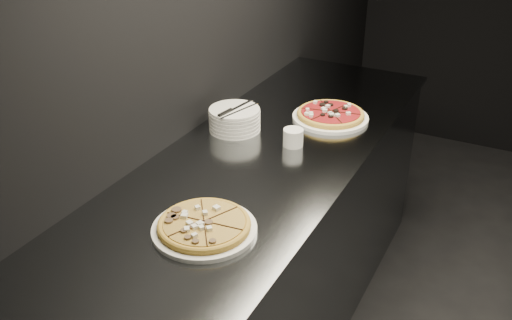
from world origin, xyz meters
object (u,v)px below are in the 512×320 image
at_px(plate_stack, 235,119).
at_px(pizza_mushroom, 204,226).
at_px(ramekin, 293,137).
at_px(counter, 259,253).
at_px(cutlery, 234,110).
at_px(pizza_tomato, 331,115).

bearing_deg(plate_stack, pizza_mushroom, -67.79).
bearing_deg(ramekin, counter, -114.53).
distance_m(pizza_mushroom, cutlery, 0.73).
bearing_deg(plate_stack, cutlery, -62.38).
relative_size(cutlery, ramekin, 2.74).
height_order(counter, cutlery, cutlery).
relative_size(counter, cutlery, 11.00).
height_order(pizza_mushroom, plate_stack, plate_stack).
bearing_deg(plate_stack, counter, -40.61).
height_order(counter, pizza_mushroom, pizza_mushroom).
xyz_separation_m(cutlery, ramekin, (0.27, -0.01, -0.06)).
bearing_deg(pizza_tomato, ramekin, -97.42).
xyz_separation_m(counter, ramekin, (0.07, 0.16, 0.50)).
xyz_separation_m(pizza_tomato, cutlery, (-0.31, -0.31, 0.08)).
relative_size(pizza_tomato, plate_stack, 1.64).
relative_size(counter, pizza_tomato, 6.94).
xyz_separation_m(plate_stack, ramekin, (0.28, -0.02, -0.01)).
bearing_deg(cutlery, pizza_tomato, 53.24).
bearing_deg(pizza_tomato, pizza_mushroom, -92.31).
height_order(pizza_tomato, plate_stack, plate_stack).
bearing_deg(pizza_mushroom, ramekin, 90.08).
xyz_separation_m(pizza_mushroom, ramekin, (-0.00, 0.67, 0.02)).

